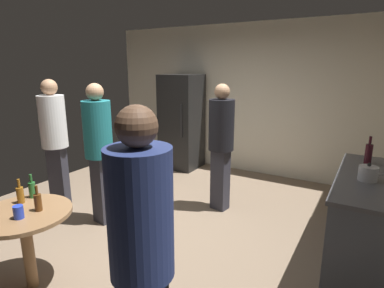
{
  "coord_description": "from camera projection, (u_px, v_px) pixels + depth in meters",
  "views": [
    {
      "loc": [
        2.21,
        -2.89,
        1.95
      ],
      "look_at": [
        0.3,
        0.39,
        1.01
      ],
      "focal_mm": 29.43,
      "sensor_mm": 36.0,
      "label": 1
    }
  ],
  "objects": [
    {
      "name": "ground_plane",
      "position": [
        156.0,
        228.0,
        3.99
      ],
      "size": [
        5.2,
        5.2,
        0.1
      ],
      "primitive_type": "cube",
      "color": "#7A6651"
    },
    {
      "name": "wall_back",
      "position": [
        239.0,
        99.0,
        5.85
      ],
      "size": [
        5.32,
        0.06,
        2.7
      ],
      "primitive_type": "cube",
      "color": "silver",
      "rests_on": "ground_plane"
    },
    {
      "name": "refrigerator",
      "position": [
        182.0,
        122.0,
        6.09
      ],
      "size": [
        0.7,
        0.68,
        1.8
      ],
      "color": "black",
      "rests_on": "ground_plane"
    },
    {
      "name": "kitchen_counter",
      "position": [
        367.0,
        219.0,
        3.16
      ],
      "size": [
        0.64,
        1.66,
        0.9
      ],
      "color": "#4C515B",
      "rests_on": "ground_plane"
    },
    {
      "name": "kettle",
      "position": [
        368.0,
        173.0,
        2.95
      ],
      "size": [
        0.24,
        0.17,
        0.18
      ],
      "color": "#B2B2B7",
      "rests_on": "kitchen_counter"
    },
    {
      "name": "wine_bottle_on_counter",
      "position": [
        369.0,
        153.0,
        3.46
      ],
      "size": [
        0.08,
        0.08,
        0.31
      ],
      "color": "#3F141E",
      "rests_on": "kitchen_counter"
    },
    {
      "name": "foreground_table",
      "position": [
        24.0,
        223.0,
        2.72
      ],
      "size": [
        0.8,
        0.8,
        0.73
      ],
      "color": "olive",
      "rests_on": "ground_plane"
    },
    {
      "name": "beer_bottle_amber",
      "position": [
        20.0,
        194.0,
        2.86
      ],
      "size": [
        0.06,
        0.06,
        0.23
      ],
      "color": "#8C5919",
      "rests_on": "foreground_table"
    },
    {
      "name": "beer_bottle_brown",
      "position": [
        38.0,
        202.0,
        2.7
      ],
      "size": [
        0.06,
        0.06,
        0.23
      ],
      "color": "#593314",
      "rests_on": "foreground_table"
    },
    {
      "name": "beer_bottle_green",
      "position": [
        32.0,
        189.0,
        2.98
      ],
      "size": [
        0.06,
        0.06,
        0.23
      ],
      "color": "#26662D",
      "rests_on": "foreground_table"
    },
    {
      "name": "plastic_cup_blue",
      "position": [
        18.0,
        212.0,
        2.57
      ],
      "size": [
        0.08,
        0.08,
        0.11
      ],
      "primitive_type": "cylinder",
      "color": "blue",
      "rests_on": "foreground_table"
    },
    {
      "name": "person_in_teal_shirt",
      "position": [
        99.0,
        144.0,
        3.83
      ],
      "size": [
        0.38,
        0.38,
        1.76
      ],
      "rotation": [
        0.0,
        0.0,
        -1.71
      ],
      "color": "#2D2D38",
      "rests_on": "ground_plane"
    },
    {
      "name": "person_in_navy_shirt",
      "position": [
        142.0,
        245.0,
        1.64
      ],
      "size": [
        0.45,
        0.45,
        1.78
      ],
      "rotation": [
        0.0,
        0.0,
        2.7
      ],
      "color": "#2D2D38",
      "rests_on": "ground_plane"
    },
    {
      "name": "person_in_white_shirt",
      "position": [
        54.0,
        135.0,
        4.24
      ],
      "size": [
        0.44,
        0.44,
        1.79
      ],
      "rotation": [
        0.0,
        0.0,
        -1.19
      ],
      "color": "#2D2D38",
      "rests_on": "ground_plane"
    },
    {
      "name": "person_in_black_shirt",
      "position": [
        221.0,
        138.0,
        4.2
      ],
      "size": [
        0.39,
        0.39,
        1.73
      ],
      "rotation": [
        0.0,
        0.0,
        -1.74
      ],
      "color": "#2D2D38",
      "rests_on": "ground_plane"
    }
  ]
}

